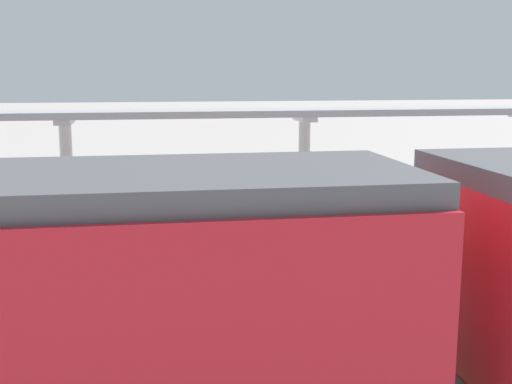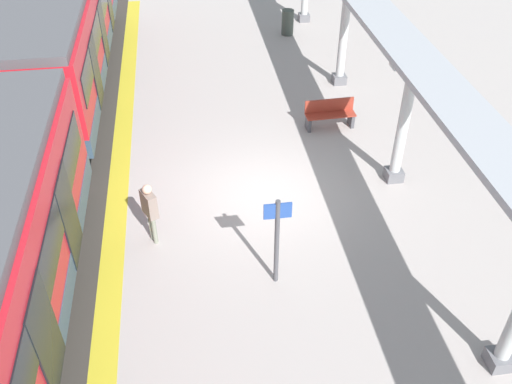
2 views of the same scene
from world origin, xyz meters
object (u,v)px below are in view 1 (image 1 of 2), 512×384
object	(u,v)px
canopy_pillar_third	(304,184)
passenger_waiting_near_edge	(492,290)
canopy_pillar_fourth	(68,190)
bench_near_end	(191,250)
platform_info_sign	(501,229)

from	to	relation	value
canopy_pillar_third	passenger_waiting_near_edge	bearing A→B (deg)	-166.51
passenger_waiting_near_edge	canopy_pillar_fourth	bearing A→B (deg)	48.42
bench_near_end	platform_info_sign	bearing A→B (deg)	-114.05
bench_near_end	passenger_waiting_near_edge	distance (m)	6.87
canopy_pillar_third	bench_near_end	size ratio (longest dim) A/B	2.22
canopy_pillar_fourth	bench_near_end	distance (m)	3.18
canopy_pillar_fourth	platform_info_sign	bearing A→B (deg)	-113.10
canopy_pillar_third	canopy_pillar_fourth	xyz separation A→B (m)	(0.00, 5.60, 0.00)
platform_info_sign	canopy_pillar_fourth	bearing A→B (deg)	66.90
canopy_pillar_third	canopy_pillar_fourth	world-z (taller)	same
platform_info_sign	passenger_waiting_near_edge	size ratio (longest dim) A/B	1.36
bench_near_end	passenger_waiting_near_edge	size ratio (longest dim) A/B	0.93
platform_info_sign	passenger_waiting_near_edge	world-z (taller)	platform_info_sign
canopy_pillar_third	passenger_waiting_near_edge	size ratio (longest dim) A/B	2.08
bench_near_end	platform_info_sign	size ratio (longest dim) A/B	0.69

